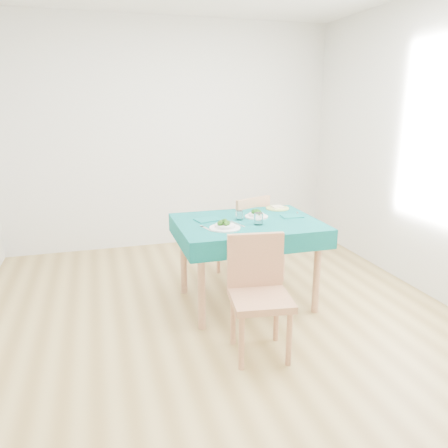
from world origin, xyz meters
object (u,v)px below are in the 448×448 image
object	(u,v)px
chair_near	(261,288)
table	(247,262)
bowl_near	(225,224)
side_plate	(277,208)
chair_far	(241,227)
bowl_far	(256,214)

from	to	relation	value
chair_near	table	bearing A→B (deg)	84.70
chair_near	bowl_near	distance (m)	0.73
side_plate	chair_near	bearing A→B (deg)	-117.73
chair_near	bowl_near	world-z (taller)	chair_near
chair_near	bowl_near	xyz separation A→B (m)	(-0.06, 0.67, 0.28)
chair_far	bowl_near	world-z (taller)	chair_far
table	side_plate	xyz separation A→B (m)	(0.43, 0.35, 0.38)
table	chair_near	bearing A→B (deg)	-103.02
chair_near	bowl_far	xyz separation A→B (m)	(0.31, 0.94, 0.28)
chair_near	chair_far	distance (m)	1.52
chair_far	bowl_far	distance (m)	0.61
side_plate	bowl_far	bearing A→B (deg)	-141.84
side_plate	bowl_near	bearing A→B (deg)	-143.00
table	side_plate	bearing A→B (deg)	39.06
chair_far	table	bearing A→B (deg)	55.01
chair_far	side_plate	xyz separation A→B (m)	(0.27, -0.30, 0.25)
chair_far	side_plate	bearing A→B (deg)	110.08
chair_near	side_plate	xyz separation A→B (m)	(0.62, 1.18, 0.25)
chair_far	bowl_far	world-z (taller)	chair_far
bowl_near	bowl_far	size ratio (longest dim) A/B	1.22
chair_near	side_plate	size ratio (longest dim) A/B	4.62
chair_far	bowl_near	distance (m)	0.96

